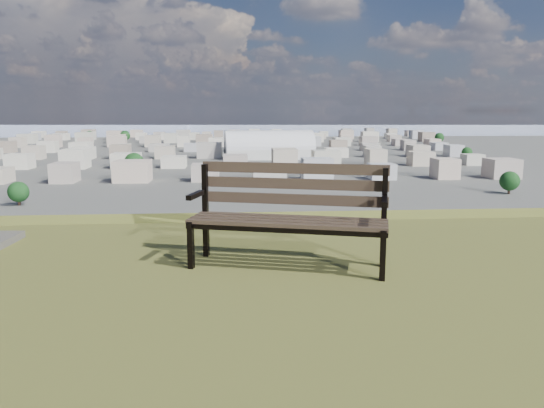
{
  "coord_description": "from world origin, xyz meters",
  "views": [
    {
      "loc": [
        0.43,
        -3.38,
        26.56
      ],
      "look_at": [
        0.98,
        3.73,
        25.3
      ],
      "focal_mm": 35.0,
      "sensor_mm": 36.0,
      "label": 1
    }
  ],
  "objects": [
    {
      "name": "city_trees",
      "position": [
        -26.39,
        319.0,
        4.83
      ],
      "size": [
        406.52,
        387.2,
        9.98
      ],
      "color": "#2E2017",
      "rests_on": "ground"
    },
    {
      "name": "grass_tufts",
      "position": [
        -0.13,
        -0.44,
        25.11
      ],
      "size": [
        12.49,
        7.38,
        0.28
      ],
      "color": "brown",
      "rests_on": "hilltop_mesa"
    },
    {
      "name": "city_blocks",
      "position": [
        0.0,
        394.44,
        3.5
      ],
      "size": [
        395.0,
        361.0,
        7.0
      ],
      "color": "beige",
      "rests_on": "ground"
    },
    {
      "name": "bay_water",
      "position": [
        0.0,
        900.0,
        0.0
      ],
      "size": [
        2400.0,
        700.0,
        0.12
      ],
      "primitive_type": "cube",
      "color": "#818CA5",
      "rests_on": "ground"
    },
    {
      "name": "arena",
      "position": [
        21.53,
        294.55,
        4.9
      ],
      "size": [
        50.79,
        24.77,
        20.79
      ],
      "rotation": [
        0.0,
        0.0,
        0.08
      ],
      "color": "silver",
      "rests_on": "ground"
    },
    {
      "name": "far_hills",
      "position": [
        -60.92,
        1402.93,
        25.47
      ],
      "size": [
        2050.0,
        340.0,
        60.0
      ],
      "color": "#A2ADCA",
      "rests_on": "ground"
    },
    {
      "name": "park_bench",
      "position": [
        1.01,
        1.84,
        25.58
      ],
      "size": [
        2.05,
        1.15,
        1.02
      ],
      "rotation": [
        0.0,
        0.0,
        -0.28
      ],
      "color": "#403525",
      "rests_on": "hilltop_mesa"
    }
  ]
}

